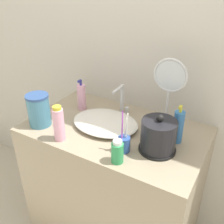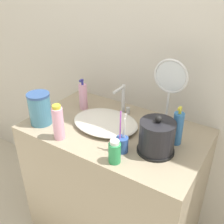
% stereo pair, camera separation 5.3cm
% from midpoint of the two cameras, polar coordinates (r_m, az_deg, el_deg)
% --- Properties ---
extents(wall_back, '(6.00, 0.04, 2.60)m').
position_cam_midpoint_polar(wall_back, '(1.58, 8.21, 15.17)').
color(wall_back, beige).
rests_on(wall_back, ground_plane).
extents(vanity_counter, '(1.01, 0.61, 0.87)m').
position_cam_midpoint_polar(vanity_counter, '(1.75, 1.42, -15.73)').
color(vanity_counter, gray).
rests_on(vanity_counter, ground_plane).
extents(sink_basin, '(0.39, 0.30, 0.05)m').
position_cam_midpoint_polar(sink_basin, '(1.49, -0.42, -2.23)').
color(sink_basin, silver).
rests_on(sink_basin, vanity_counter).
extents(faucet, '(0.06, 0.12, 0.18)m').
position_cam_midpoint_polar(faucet, '(1.59, 3.37, 2.94)').
color(faucet, silver).
rests_on(faucet, vanity_counter).
extents(electric_kettle, '(0.19, 0.19, 0.20)m').
position_cam_midpoint_polar(electric_kettle, '(1.29, 10.86, -5.57)').
color(electric_kettle, black).
rests_on(electric_kettle, vanity_counter).
extents(toothbrush_cup, '(0.06, 0.06, 0.22)m').
position_cam_midpoint_polar(toothbrush_cup, '(1.28, 3.42, -6.85)').
color(toothbrush_cup, '#2D519E').
rests_on(toothbrush_cup, vanity_counter).
extents(lotion_bottle, '(0.05, 0.05, 0.20)m').
position_cam_midpoint_polar(lotion_bottle, '(1.66, -5.39, 3.40)').
color(lotion_bottle, '#EAA8C6').
rests_on(lotion_bottle, vanity_counter).
extents(shampoo_bottle, '(0.05, 0.05, 0.21)m').
position_cam_midpoint_polar(shampoo_bottle, '(1.36, 15.19, -3.43)').
color(shampoo_bottle, '#3370B7').
rests_on(shampoo_bottle, vanity_counter).
extents(mouthwash_bottle, '(0.06, 0.06, 0.12)m').
position_cam_midpoint_polar(mouthwash_bottle, '(1.21, 1.85, -8.71)').
color(mouthwash_bottle, '#2D9956').
rests_on(mouthwash_bottle, vanity_counter).
extents(hand_cream_bottle, '(0.06, 0.06, 0.20)m').
position_cam_midpoint_polar(hand_cream_bottle, '(1.37, -10.54, -2.32)').
color(hand_cream_bottle, '#EAA8C6').
rests_on(hand_cream_bottle, vanity_counter).
extents(vanity_mirror, '(0.18, 0.13, 0.41)m').
position_cam_midpoint_polar(vanity_mirror, '(1.40, 13.37, 4.42)').
color(vanity_mirror, silver).
rests_on(vanity_mirror, vanity_counter).
extents(water_pitcher, '(0.13, 0.13, 0.19)m').
position_cam_midpoint_polar(water_pitcher, '(1.53, -14.48, 0.72)').
color(water_pitcher, teal).
rests_on(water_pitcher, vanity_counter).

